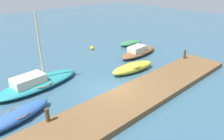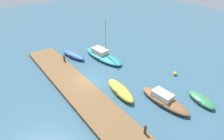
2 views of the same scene
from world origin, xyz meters
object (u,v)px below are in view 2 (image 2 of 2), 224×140
at_px(mooring_post_mid_west, 145,129).
at_px(marker_buoy, 175,74).
at_px(motorboat_brown, 164,99).
at_px(dinghy_green, 201,99).
at_px(rowboat_blue, 73,55).
at_px(sailboat_teal, 103,55).
at_px(rowboat_yellow, 120,90).
at_px(mooring_post_west, 64,58).

xyz_separation_m(mooring_post_mid_west, marker_buoy, (-4.15, 9.21, -0.61)).
bearing_deg(motorboat_brown, marker_buoy, 112.72).
relative_size(dinghy_green, rowboat_blue, 0.74).
bearing_deg(dinghy_green, motorboat_brown, -113.29).
xyz_separation_m(sailboat_teal, mooring_post_mid_west, (12.83, -4.86, 0.41)).
distance_m(motorboat_brown, marker_buoy, 5.44).
xyz_separation_m(motorboat_brown, dinghy_green, (2.07, 2.97, -0.11)).
bearing_deg(rowboat_yellow, mooring_post_mid_west, -12.10).
relative_size(mooring_post_west, marker_buoy, 1.86).
xyz_separation_m(sailboat_teal, dinghy_green, (13.17, 2.45, -0.12)).
xyz_separation_m(dinghy_green, mooring_post_west, (-14.78, -7.31, 0.52)).
height_order(motorboat_brown, rowboat_blue, motorboat_brown).
height_order(dinghy_green, mooring_post_west, mooring_post_west).
bearing_deg(sailboat_teal, motorboat_brown, -8.33).
bearing_deg(marker_buoy, sailboat_teal, -153.42).
bearing_deg(mooring_post_west, sailboat_teal, 71.61).
relative_size(rowboat_yellow, mooring_post_mid_west, 5.32).
bearing_deg(rowboat_blue, rowboat_yellow, -12.00).
bearing_deg(mooring_post_mid_west, sailboat_teal, 159.25).
bearing_deg(motorboat_brown, mooring_post_west, -164.84).
xyz_separation_m(sailboat_teal, marker_buoy, (8.68, 4.34, -0.20)).
bearing_deg(motorboat_brown, rowboat_yellow, -149.56).
height_order(mooring_post_mid_west, marker_buoy, mooring_post_mid_west).
distance_m(sailboat_teal, mooring_post_west, 5.14).
xyz_separation_m(mooring_post_west, marker_buoy, (10.30, 9.21, -0.59)).
bearing_deg(rowboat_blue, marker_buoy, 20.74).
height_order(sailboat_teal, mooring_post_mid_west, sailboat_teal).
bearing_deg(rowboat_yellow, rowboat_blue, -172.06).
bearing_deg(rowboat_blue, motorboat_brown, -2.02).
relative_size(motorboat_brown, rowboat_yellow, 1.20).
distance_m(mooring_post_west, marker_buoy, 13.83).
xyz_separation_m(dinghy_green, mooring_post_mid_west, (-0.33, -7.31, 0.53)).
height_order(sailboat_teal, rowboat_blue, sailboat_teal).
height_order(rowboat_blue, marker_buoy, rowboat_blue).
height_order(dinghy_green, marker_buoy, dinghy_green).
xyz_separation_m(rowboat_yellow, mooring_post_mid_west, (5.36, -1.88, 0.42)).
relative_size(motorboat_brown, dinghy_green, 1.68).
xyz_separation_m(rowboat_blue, rowboat_yellow, (10.06, 0.12, 0.07)).
distance_m(rowboat_blue, mooring_post_west, 2.07).
relative_size(rowboat_blue, mooring_post_west, 5.34).
height_order(motorboat_brown, sailboat_teal, sailboat_teal).
height_order(rowboat_blue, rowboat_yellow, rowboat_yellow).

